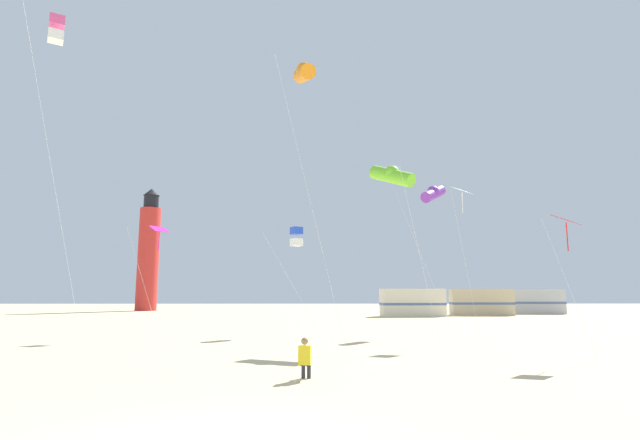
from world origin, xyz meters
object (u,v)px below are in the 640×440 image
(kite_tube_orange, at_px, (304,73))
(kite_diamond_magenta, at_px, (159,233))
(rv_van_cream, at_px, (412,303))
(rv_van_silver, at_px, (533,302))
(rv_van_tan, at_px, (481,302))
(kite_box_rainbow, at_px, (56,30))
(kite_tube_lime, at_px, (392,175))
(kite_tube_violet, at_px, (433,193))
(kite_diamond_scarlet, at_px, (566,224))
(lighthouse_distant, at_px, (149,253))
(kite_diamond_white, at_px, (462,196))
(kite_box_blue, at_px, (296,237))
(kite_flyer_standing, at_px, (305,357))

(kite_tube_orange, height_order, kite_diamond_magenta, kite_tube_orange)
(rv_van_cream, distance_m, rv_van_silver, 16.45)
(kite_diamond_magenta, relative_size, rv_van_tan, 0.93)
(kite_box_rainbow, xyz_separation_m, rv_van_tan, (29.27, 32.90, -12.29))
(kite_box_rainbow, relative_size, kite_tube_lime, 1.61)
(kite_tube_violet, height_order, kite_box_rainbow, kite_box_rainbow)
(kite_diamond_scarlet, height_order, kite_diamond_magenta, kite_diamond_magenta)
(lighthouse_distant, bearing_deg, rv_van_silver, -11.96)
(kite_diamond_white, relative_size, kite_tube_lime, 0.89)
(rv_van_cream, bearing_deg, kite_diamond_scarlet, -95.87)
(kite_diamond_magenta, distance_m, rv_van_silver, 45.08)
(kite_box_rainbow, height_order, rv_van_cream, kite_box_rainbow)
(kite_box_rainbow, xyz_separation_m, kite_diamond_magenta, (2.49, 7.36, -7.95))
(kite_box_rainbow, height_order, kite_diamond_white, kite_box_rainbow)
(kite_box_rainbow, bearing_deg, lighthouse_distant, 103.81)
(kite_tube_violet, relative_size, kite_box_blue, 1.48)
(kite_flyer_standing, relative_size, kite_tube_lime, 0.13)
(kite_flyer_standing, relative_size, rv_van_cream, 0.18)
(kite_box_blue, xyz_separation_m, kite_diamond_magenta, (-7.66, -1.93, -0.00))
(kite_diamond_white, bearing_deg, lighthouse_distant, 126.16)
(kite_box_blue, height_order, kite_box_rainbow, kite_box_rainbow)
(kite_diamond_white, xyz_separation_m, kite_diamond_scarlet, (1.87, -6.58, -2.44))
(kite_diamond_magenta, bearing_deg, kite_diamond_white, -8.03)
(kite_tube_violet, bearing_deg, rv_van_cream, 82.85)
(kite_box_blue, distance_m, kite_diamond_scarlet, 15.23)
(kite_box_blue, relative_size, rv_van_cream, 0.95)
(kite_diamond_scarlet, xyz_separation_m, rv_van_cream, (0.50, 31.93, -3.59))
(kite_tube_violet, relative_size, lighthouse_distant, 0.56)
(kite_tube_violet, xyz_separation_m, rv_van_tan, (10.45, 22.47, -7.27))
(kite_tube_orange, xyz_separation_m, rv_van_silver, (25.85, 34.99, -11.10))
(kite_flyer_standing, bearing_deg, rv_van_tan, -109.04)
(kite_box_rainbow, height_order, kite_diamond_scarlet, kite_box_rainbow)
(kite_box_blue, bearing_deg, kite_flyer_standing, -86.90)
(kite_diamond_white, bearing_deg, kite_flyer_standing, -126.52)
(rv_van_tan, height_order, rv_van_silver, same)
(kite_tube_orange, bearing_deg, kite_flyer_standing, -88.23)
(lighthouse_distant, bearing_deg, kite_tube_violet, -50.11)
(rv_van_cream, height_order, rv_van_tan, same)
(kite_flyer_standing, height_order, rv_van_cream, rv_van_cream)
(kite_flyer_standing, xyz_separation_m, rv_van_cream, (10.36, 36.15, 0.78))
(kite_flyer_standing, height_order, lighthouse_distant, lighthouse_distant)
(lighthouse_distant, bearing_deg, kite_diamond_white, -53.84)
(kite_tube_lime, xyz_separation_m, rv_van_silver, (21.49, 32.74, -6.80))
(kite_tube_violet, xyz_separation_m, kite_box_blue, (-8.67, -1.15, -2.93))
(kite_box_blue, distance_m, kite_tube_lime, 7.81)
(kite_box_blue, relative_size, kite_diamond_magenta, 1.03)
(kite_box_blue, bearing_deg, kite_tube_lime, -48.07)
(kite_diamond_magenta, height_order, lighthouse_distant, lighthouse_distant)
(kite_box_blue, distance_m, rv_van_tan, 30.69)
(kite_box_rainbow, bearing_deg, kite_diamond_scarlet, -4.23)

